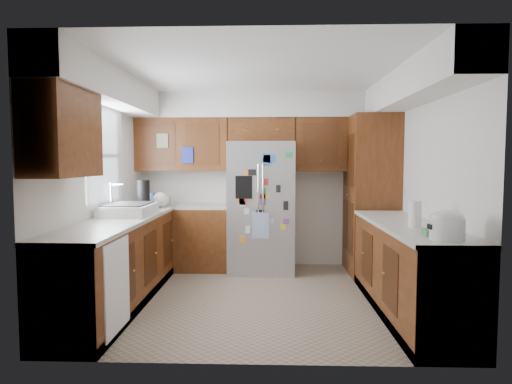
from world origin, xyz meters
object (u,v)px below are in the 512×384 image
paper_towel (415,214)px  fridge (261,207)px  rice_cooker (447,225)px  pantry (371,195)px

paper_towel → fridge: bearing=126.8°
fridge → rice_cooker: size_ratio=6.57×
rice_cooker → fridge: bearing=120.1°
paper_towel → rice_cooker: bearing=-86.7°
pantry → rice_cooker: (-0.00, -2.53, -0.03)m
pantry → paper_towel: pantry is taller
pantry → paper_towel: bearing=-91.1°
pantry → paper_towel: 1.91m
pantry → fridge: (-1.50, 0.05, -0.17)m
fridge → rice_cooker: bearing=-59.9°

